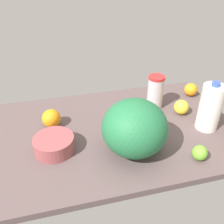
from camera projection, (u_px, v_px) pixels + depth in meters
The scene contains 9 objects.
countertop at pixel (112, 132), 120.02cm from camera, with size 120.00×76.00×3.00cm, color #574646.
tumbler_cup at pixel (155, 92), 132.04cm from camera, with size 8.64×8.64×18.08cm.
mixing_bowl at pixel (54, 144), 105.09cm from camera, with size 17.15×17.15×6.65cm, color #99494B.
watermelon at pixel (135, 128), 100.47cm from camera, with size 26.82×26.82×23.68cm, color #226A3E.
milk_jug at pixel (210, 107), 114.82cm from camera, with size 10.22×10.22×24.02cm.
lemon_by_jug at pixel (181, 107), 129.04cm from camera, with size 7.62×7.62×7.62cm, color yellow.
orange_far_back at pixel (51, 118), 119.32cm from camera, with size 8.87×8.87×8.87cm, color orange.
lime_loose at pixel (200, 153), 100.84cm from camera, with size 6.31×6.31×6.31cm, color #6CAB30.
orange_beside_bowl at pixel (191, 90), 145.55cm from camera, with size 7.50×7.50×7.50cm, color orange.
Camera 1 is at (-23.49, -92.58, 74.82)cm, focal length 40.00 mm.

